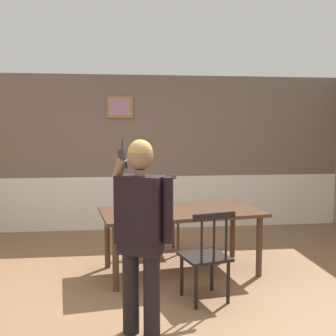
{
  "coord_description": "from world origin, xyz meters",
  "views": [
    {
      "loc": [
        -0.53,
        -4.09,
        1.74
      ],
      "look_at": [
        -0.09,
        -0.31,
        1.37
      ],
      "focal_mm": 44.1,
      "sensor_mm": 36.0,
      "label": 1
    }
  ],
  "objects_px": {
    "chair_near_window": "(163,216)",
    "chair_by_doorway": "(206,256)",
    "person_figure": "(142,226)",
    "dining_table": "(181,217)"
  },
  "relations": [
    {
      "from": "dining_table",
      "to": "person_figure",
      "type": "distance_m",
      "value": 1.59
    },
    {
      "from": "chair_near_window",
      "to": "person_figure",
      "type": "relative_size",
      "value": 0.65
    },
    {
      "from": "person_figure",
      "to": "chair_near_window",
      "type": "bearing_deg",
      "value": -72.72
    },
    {
      "from": "chair_near_window",
      "to": "chair_by_doorway",
      "type": "relative_size",
      "value": 1.14
    },
    {
      "from": "dining_table",
      "to": "person_figure",
      "type": "relative_size",
      "value": 1.21
    },
    {
      "from": "dining_table",
      "to": "chair_near_window",
      "type": "relative_size",
      "value": 1.87
    },
    {
      "from": "chair_near_window",
      "to": "person_figure",
      "type": "bearing_deg",
      "value": 75.75
    },
    {
      "from": "person_figure",
      "to": "dining_table",
      "type": "bearing_deg",
      "value": -82.81
    },
    {
      "from": "dining_table",
      "to": "chair_near_window",
      "type": "bearing_deg",
      "value": 98.0
    },
    {
      "from": "dining_table",
      "to": "chair_by_doorway",
      "type": "height_order",
      "value": "chair_by_doorway"
    }
  ]
}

